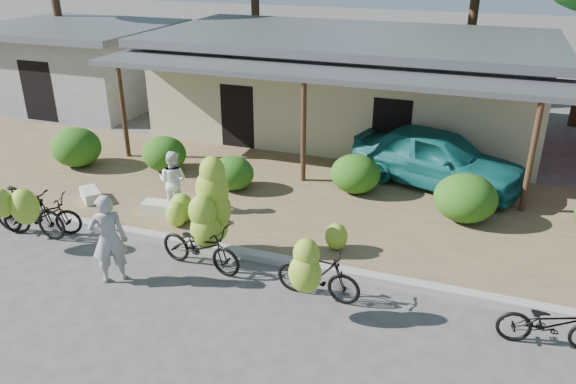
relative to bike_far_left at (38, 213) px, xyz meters
name	(u,v)px	position (x,y,z in m)	size (l,w,h in m)	color
ground	(197,309)	(4.60, -1.27, -0.58)	(100.00, 100.00, 0.00)	#484643
sidewalk	(289,198)	(4.60, 3.73, -0.52)	(60.00, 6.00, 0.12)	olive
curb	(242,253)	(4.60, 0.73, -0.50)	(60.00, 0.25, 0.15)	#A8A399
shop_main	(349,84)	(4.60, 9.66, 1.14)	(13.00, 8.50, 3.35)	#C2B493
shop_grey	(80,64)	(-6.40, 9.72, 1.04)	(7.00, 6.00, 3.15)	#A5A5A0
hedge_0	(76,147)	(-1.90, 3.65, 0.11)	(1.46, 1.31, 1.14)	#1F5C15
hedge_1	(164,154)	(0.66, 4.20, 0.04)	(1.27, 1.14, 0.99)	#1F5C15
hedge_2	(232,173)	(3.04, 3.65, -0.01)	(1.14, 1.03, 0.89)	#1F5C15
hedge_3	(355,174)	(6.11, 4.55, 0.04)	(1.29, 1.16, 1.01)	#1F5C15
hedge_4	(466,198)	(8.89, 3.81, 0.11)	(1.45, 1.30, 1.13)	#1F5C15
bike_far_left	(38,213)	(0.00, 0.00, 0.00)	(1.89, 1.47, 1.39)	black
bike_left	(25,211)	(-0.24, -0.12, 0.06)	(1.94, 1.16, 1.43)	black
bike_center	(206,225)	(4.04, 0.28, 0.29)	(1.94, 1.30, 2.24)	black
bike_right	(315,273)	(6.54, -0.37, 0.07)	(1.66, 1.18, 1.55)	black
bike_far_right	(551,324)	(10.52, -0.20, -0.14)	(1.74, 0.76, 0.89)	black
loose_banana_a	(182,208)	(2.75, 1.51, -0.10)	(0.58, 0.49, 0.72)	#B8CD33
loose_banana_b	(176,214)	(2.73, 1.28, -0.15)	(0.49, 0.42, 0.61)	#B8CD33
loose_banana_c	(336,236)	(6.45, 1.49, -0.16)	(0.48, 0.41, 0.60)	#B8CD33
sack_near	(160,208)	(2.04, 1.69, -0.31)	(0.85, 0.40, 0.30)	beige
sack_far	(90,195)	(-0.04, 1.78, -0.32)	(0.75, 0.38, 0.28)	beige
vendor	(108,239)	(2.60, -0.96, 0.34)	(0.67, 0.44, 1.84)	#959595
bystander	(173,181)	(2.24, 2.06, 0.29)	(0.73, 0.57, 1.49)	white
teal_van	(437,158)	(8.02, 5.73, 0.31)	(1.82, 4.53, 1.54)	#186C6A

